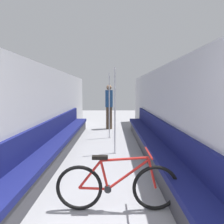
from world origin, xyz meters
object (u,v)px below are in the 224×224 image
(grab_pole_near, at_px, (110,107))
(passenger_standing, at_px, (109,106))
(bench_seat_row_right, at_px, (155,146))
(bench_seat_row_left, at_px, (56,146))
(bicycle, at_px, (118,186))
(grab_pole_far, at_px, (115,112))

(grab_pole_near, xyz_separation_m, passenger_standing, (-0.03, 1.58, -0.10))
(bench_seat_row_right, xyz_separation_m, grab_pole_near, (-1.07, 1.97, 0.74))
(bench_seat_row_left, relative_size, bench_seat_row_right, 1.00)
(bench_seat_row_right, distance_m, passenger_standing, 3.77)
(bench_seat_row_left, height_order, bicycle, bench_seat_row_left)
(bench_seat_row_right, relative_size, grab_pole_far, 3.35)
(bicycle, bearing_deg, passenger_standing, 73.38)
(grab_pole_near, bearing_deg, bench_seat_row_right, -61.55)
(bench_seat_row_right, xyz_separation_m, bicycle, (-0.91, -2.02, 0.04))
(grab_pole_far, bearing_deg, passenger_standing, 93.36)
(grab_pole_near, height_order, passenger_standing, grab_pole_near)
(bench_seat_row_left, bearing_deg, bench_seat_row_right, 0.00)
(bicycle, height_order, grab_pole_far, grab_pole_far)
(grab_pole_near, relative_size, passenger_standing, 1.18)
(bench_seat_row_right, xyz_separation_m, passenger_standing, (-1.10, 3.55, 0.64))
(bench_seat_row_left, height_order, bench_seat_row_right, same)
(grab_pole_far, distance_m, passenger_standing, 3.21)
(bench_seat_row_left, height_order, passenger_standing, passenger_standing)
(bench_seat_row_right, relative_size, passenger_standing, 3.96)
(bench_seat_row_right, height_order, grab_pole_far, grab_pole_far)
(bench_seat_row_left, xyz_separation_m, bicycle, (1.37, -2.02, 0.04))
(bicycle, distance_m, grab_pole_far, 2.48)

